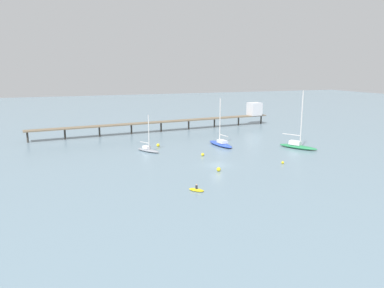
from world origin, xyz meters
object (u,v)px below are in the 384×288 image
(mooring_buoy_far, at_px, (203,155))
(mooring_buoy_mid, at_px, (158,145))
(mooring_buoy_near, at_px, (219,169))
(pier, at_px, (207,116))
(sailboat_green, at_px, (298,145))
(sailboat_gray, at_px, (148,149))
(dinghy_yellow, at_px, (196,190))
(sailboat_blue, at_px, (221,143))
(mooring_buoy_outer, at_px, (283,162))

(mooring_buoy_far, relative_size, mooring_buoy_mid, 0.87)
(mooring_buoy_near, bearing_deg, mooring_buoy_mid, 101.12)
(pier, distance_m, mooring_buoy_near, 50.66)
(mooring_buoy_far, bearing_deg, sailboat_green, -1.78)
(sailboat_gray, height_order, mooring_buoy_far, sailboat_gray)
(mooring_buoy_far, distance_m, mooring_buoy_near, 12.46)
(sailboat_gray, bearing_deg, sailboat_green, -14.86)
(pier, bearing_deg, dinghy_yellow, -114.15)
(sailboat_blue, height_order, mooring_buoy_mid, sailboat_blue)
(pier, height_order, mooring_buoy_mid, pier)
(sailboat_blue, bearing_deg, mooring_buoy_near, -115.65)
(pier, xyz_separation_m, mooring_buoy_far, (-15.70, -35.09, -3.65))
(sailboat_blue, distance_m, sailboat_green, 18.49)
(sailboat_green, relative_size, mooring_buoy_near, 17.67)
(pier, distance_m, sailboat_green, 37.00)
(dinghy_yellow, xyz_separation_m, mooring_buoy_near, (7.89, 8.99, 0.18))
(pier, bearing_deg, mooring_buoy_far, -114.10)
(sailboat_gray, relative_size, mooring_buoy_outer, 15.68)
(sailboat_green, bearing_deg, mooring_buoy_outer, -136.32)
(sailboat_gray, height_order, mooring_buoy_outer, sailboat_gray)
(pier, relative_size, mooring_buoy_near, 97.11)
(sailboat_blue, xyz_separation_m, mooring_buoy_far, (-8.24, -8.38, -0.35))
(mooring_buoy_far, xyz_separation_m, mooring_buoy_mid, (-6.67, 12.89, 0.05))
(mooring_buoy_outer, bearing_deg, sailboat_green, 43.68)
(mooring_buoy_far, bearing_deg, mooring_buoy_mid, 117.37)
(sailboat_green, distance_m, dinghy_yellow, 39.67)
(sailboat_blue, relative_size, mooring_buoy_far, 17.22)
(sailboat_gray, bearing_deg, dinghy_yellow, -88.65)
(pier, bearing_deg, mooring_buoy_near, -110.15)
(pier, height_order, sailboat_blue, sailboat_blue)
(mooring_buoy_outer, bearing_deg, sailboat_gray, 138.78)
(sailboat_gray, height_order, sailboat_blue, sailboat_blue)
(dinghy_yellow, bearing_deg, mooring_buoy_far, 65.76)
(sailboat_green, bearing_deg, mooring_buoy_far, 178.22)
(mooring_buoy_outer, bearing_deg, dinghy_yellow, -156.87)
(sailboat_blue, relative_size, mooring_buoy_near, 15.07)
(sailboat_blue, relative_size, mooring_buoy_mid, 14.93)
(sailboat_gray, bearing_deg, sailboat_blue, -0.15)
(sailboat_green, xyz_separation_m, dinghy_yellow, (-33.91, -20.58, -0.61))
(sailboat_green, height_order, dinghy_yellow, sailboat_green)
(mooring_buoy_near, bearing_deg, sailboat_blue, 64.35)
(mooring_buoy_far, height_order, mooring_buoy_mid, mooring_buoy_mid)
(dinghy_yellow, relative_size, mooring_buoy_mid, 3.42)
(sailboat_gray, xyz_separation_m, mooring_buoy_near, (8.59, -20.77, -0.20))
(sailboat_gray, xyz_separation_m, mooring_buoy_outer, (23.07, -20.21, -0.32))
(pier, xyz_separation_m, mooring_buoy_outer, (-2.93, -46.87, -3.72))
(pier, bearing_deg, mooring_buoy_mid, -135.22)
(sailboat_blue, distance_m, mooring_buoy_outer, 20.67)
(pier, relative_size, sailboat_blue, 6.44)
(pier, distance_m, dinghy_yellow, 61.95)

